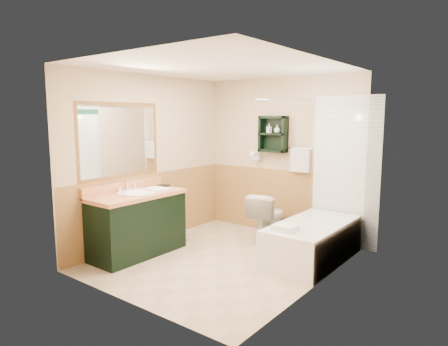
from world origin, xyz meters
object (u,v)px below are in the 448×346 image
vanity (138,224)px  toilet (268,217)px  vanity_book (156,179)px  soap_bottle_b (277,130)px  hair_dryer (257,156)px  bathtub (312,241)px  wall_shelf (273,134)px  soap_bottle_a (269,131)px

vanity → toilet: 1.88m
vanity_book → soap_bottle_b: size_ratio=1.88×
hair_dryer → vanity_book: 1.66m
hair_dryer → soap_bottle_b: soap_bottle_b is taller
bathtub → toilet: (-0.87, 0.35, 0.11)m
soap_bottle_b → vanity_book: bearing=-128.6°
hair_dryer → bathtub: (1.33, -0.74, -0.96)m
vanity → bathtub: vanity is taller
wall_shelf → hair_dryer: wall_shelf is taller
hair_dryer → soap_bottle_a: 0.46m
wall_shelf → hair_dryer: size_ratio=2.29×
hair_dryer → soap_bottle_b: (0.38, -0.03, 0.41)m
vanity → bathtub: size_ratio=0.87×
soap_bottle_b → wall_shelf: bearing=176.2°
soap_bottle_a → hair_dryer: bearing=172.7°
bathtub → soap_bottle_a: soap_bottle_a is taller
soap_bottle_a → vanity: bearing=-113.3°
soap_bottle_b → toilet: bearing=-77.2°
hair_dryer → vanity: size_ratio=0.18×
vanity_book → toilet: bearing=22.6°
wall_shelf → soap_bottle_b: bearing=-3.8°
vanity → vanity_book: 0.74m
hair_dryer → vanity: hair_dryer is taller
wall_shelf → bathtub: bearing=-34.8°
hair_dryer → soap_bottle_b: size_ratio=1.96×
bathtub → soap_bottle_a: (-1.09, 0.71, 1.35)m
vanity_book → soap_bottle_a: bearing=36.6°
vanity → bathtub: (1.92, 1.21, -0.17)m
hair_dryer → toilet: size_ratio=0.33×
toilet → hair_dryer: bearing=-46.7°
toilet → soap_bottle_a: size_ratio=5.16×
soap_bottle_b → hair_dryer: bearing=175.4°
soap_bottle_b → soap_bottle_a: bearing=180.0°
wall_shelf → vanity: size_ratio=0.42×
wall_shelf → toilet: bearing=-66.8°
vanity_book → soap_bottle_b: soap_bottle_b is taller
wall_shelf → hair_dryer: bearing=175.2°
wall_shelf → toilet: size_ratio=0.77×
wall_shelf → toilet: (0.16, -0.37, -1.20)m
vanity → bathtub: bearing=32.3°
hair_dryer → toilet: hair_dryer is taller
vanity → soap_bottle_b: (0.97, 1.92, 1.20)m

